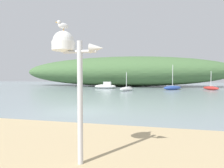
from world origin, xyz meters
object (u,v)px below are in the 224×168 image
sailboat_east_reach (126,89)px  sailboat_centre_water (172,88)px  mast_structure (69,55)px  sailboat_far_right (211,88)px  motorboat_by_sandbar (106,86)px  seagull_on_radar (63,25)px

sailboat_east_reach → sailboat_centre_water: bearing=31.1°
mast_structure → sailboat_far_right: size_ratio=0.96×
sailboat_far_right → sailboat_centre_water: size_ratio=0.76×
sailboat_east_reach → motorboat_by_sandbar: size_ratio=0.70×
sailboat_east_reach → mast_structure: bearing=-85.0°
sailboat_east_reach → sailboat_far_right: sailboat_far_right is taller
sailboat_far_right → motorboat_by_sandbar: size_ratio=0.77×
mast_structure → seagull_on_radar: 0.66m
motorboat_by_sandbar → sailboat_centre_water: size_ratio=0.99×
seagull_on_radar → motorboat_by_sandbar: (-6.40, 28.23, -2.79)m
mast_structure → sailboat_east_reach: 23.16m
sailboat_east_reach → sailboat_far_right: (12.80, 5.35, -0.02)m
mast_structure → motorboat_by_sandbar: mast_structure is taller
sailboat_far_right → sailboat_centre_water: (-5.96, -1.21, 0.05)m
sailboat_east_reach → sailboat_centre_water: size_ratio=0.69×
seagull_on_radar → sailboat_centre_water: 27.71m
sailboat_east_reach → sailboat_centre_water: sailboat_centre_water is taller
seagull_on_radar → sailboat_centre_water: bearing=79.6°
mast_structure → motorboat_by_sandbar: 29.04m
seagull_on_radar → sailboat_east_reach: size_ratio=0.10×
sailboat_east_reach → seagull_on_radar: bearing=-85.3°
seagull_on_radar → sailboat_far_right: size_ratio=0.09×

